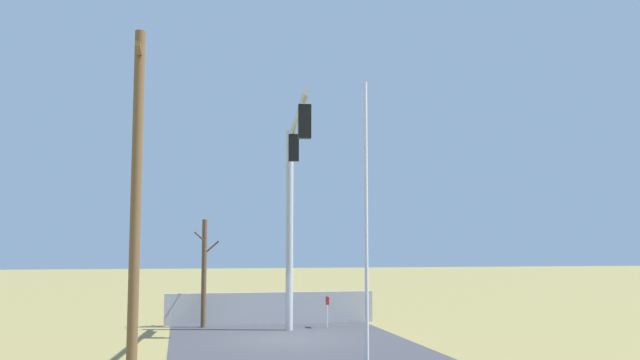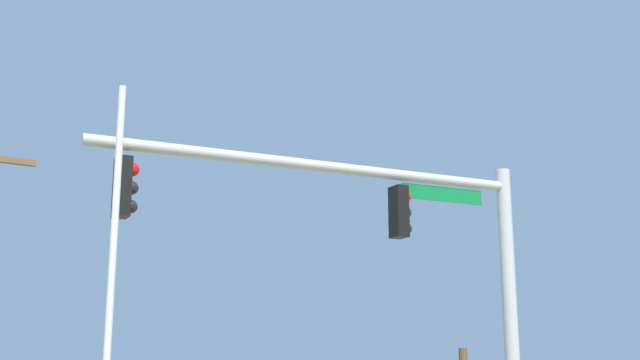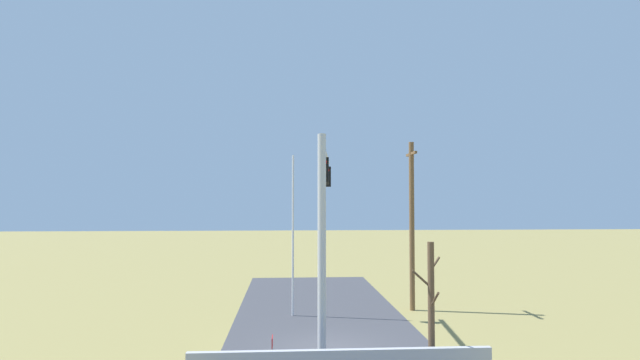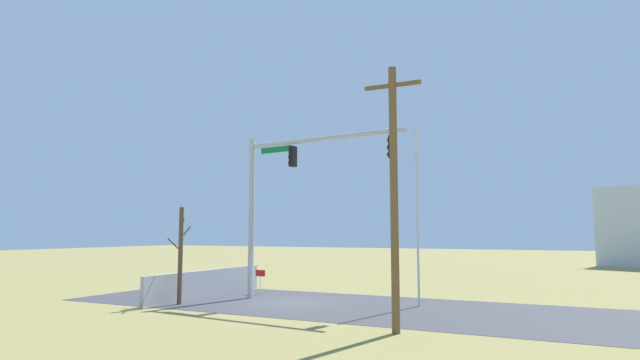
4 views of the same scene
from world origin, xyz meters
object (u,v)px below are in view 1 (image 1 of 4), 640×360
(bare_tree, at_px, (204,272))
(open_sign, at_px, (327,305))
(signal_mast, at_px, (293,184))
(flagpole, at_px, (366,221))
(utility_pole, at_px, (136,195))

(bare_tree, relative_size, open_sign, 3.49)
(signal_mast, distance_m, bare_tree, 5.74)
(bare_tree, height_order, open_sign, bare_tree)
(flagpole, relative_size, bare_tree, 1.82)
(utility_pole, bearing_deg, signal_mast, -36.41)
(bare_tree, distance_m, open_sign, 5.08)
(bare_tree, bearing_deg, open_sign, -103.34)
(flagpole, relative_size, open_sign, 6.35)
(open_sign, bearing_deg, utility_pole, 143.87)
(signal_mast, height_order, flagpole, flagpole)
(flagpole, xyz_separation_m, bare_tree, (9.61, 4.02, -1.68))
(signal_mast, xyz_separation_m, flagpole, (-5.91, -1.06, -1.55))
(utility_pole, xyz_separation_m, open_sign, (9.35, -6.82, -3.53))
(bare_tree, bearing_deg, utility_pole, 168.98)
(utility_pole, bearing_deg, open_sign, -36.13)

